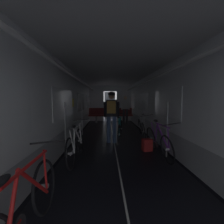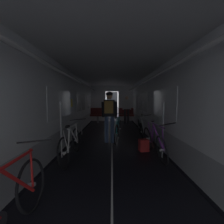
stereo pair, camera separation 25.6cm
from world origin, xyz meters
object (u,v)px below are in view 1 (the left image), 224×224
bicycle_white (76,144)px  person_cyclist_aisle (112,111)px  bicycle_silver (142,128)px  bicycle_teal_in_aisle (120,130)px  bicycle_red (24,211)px  bench_seat_far_right (125,114)px  bicycle_purple (158,141)px  person_standing_near_bench (125,108)px  bench_seat_far_left (96,114)px  backpack_on_floor (147,145)px

bicycle_white → person_cyclist_aisle: (0.91, 1.46, 0.69)m
bicycle_silver → bicycle_teal_in_aisle: 0.99m
bicycle_silver → bicycle_red: size_ratio=1.00×
bench_seat_far_right → bicycle_purple: bearing=-88.2°
bicycle_silver → bicycle_white: (-2.11, -2.16, 0.00)m
bicycle_white → bicycle_teal_in_aisle: (1.22, 1.73, 0.00)m
person_standing_near_bench → bicycle_purple: bearing=-88.1°
bicycle_silver → bicycle_red: bearing=-116.2°
person_standing_near_bench → bench_seat_far_left: bearing=168.2°
bicycle_red → bicycle_teal_in_aisle: bicycle_red is taller
bicycle_silver → bicycle_purple: bearing=-90.8°
person_cyclist_aisle → bicycle_teal_in_aisle: 0.80m
bicycle_white → backpack_on_floor: 2.01m
bicycle_red → person_standing_near_bench: (1.95, 7.95, 0.59)m
bench_seat_far_left → bench_seat_far_right: same height
bicycle_white → backpack_on_floor: size_ratio=4.98×
bicycle_teal_in_aisle → person_standing_near_bench: size_ratio=1.00×
bench_seat_far_right → bicycle_purple: 5.90m
bicycle_silver → bicycle_white: bearing=-134.3°
bicycle_teal_in_aisle → person_standing_near_bench: 4.09m
bicycle_purple → bicycle_silver: bearing=89.2°
bicycle_purple → backpack_on_floor: bearing=113.9°
bicycle_white → bicycle_red: bearing=-91.3°
bicycle_purple → person_standing_near_bench: 5.55m
bicycle_silver → bicycle_teal_in_aisle: bearing=-153.9°
bench_seat_far_right → bicycle_white: size_ratio=0.58×
bicycle_red → person_cyclist_aisle: 3.88m
bicycle_teal_in_aisle → backpack_on_floor: (0.68, -1.12, -0.21)m
bench_seat_far_left → bench_seat_far_right: size_ratio=1.00×
bicycle_white → bicycle_red: size_ratio=1.00×
bench_seat_far_right → bicycle_red: size_ratio=0.58×
bench_seat_far_right → bicycle_teal_in_aisle: (-0.68, -4.37, -0.18)m
bicycle_white → bicycle_teal_in_aisle: size_ratio=1.01×
bench_seat_far_left → backpack_on_floor: bench_seat_far_left is taller
person_standing_near_bench → bicycle_silver: bearing=-86.6°
bicycle_silver → person_standing_near_bench: 3.61m
bicycle_silver → bicycle_white: bicycle_silver is taller
bench_seat_far_right → person_standing_near_bench: bearing=-89.6°
bicycle_white → bicycle_red: same height
person_cyclist_aisle → backpack_on_floor: person_cyclist_aisle is taller
bicycle_red → bicycle_silver: bearing=63.8°
bench_seat_far_left → bicycle_purple: bicycle_purple is taller
bench_seat_far_left → bicycle_silver: 4.42m
bicycle_red → bicycle_teal_in_aisle: 4.16m
bench_seat_far_right → bicycle_silver: 3.94m
person_cyclist_aisle → bicycle_white: bearing=-122.0°
bench_seat_far_left → bicycle_white: (-0.10, -6.09, -0.19)m
person_standing_near_bench → bicycle_teal_in_aisle: bearing=-99.7°
bicycle_purple → person_standing_near_bench: (-0.18, 5.52, 0.60)m
backpack_on_floor → person_cyclist_aisle: bearing=139.3°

